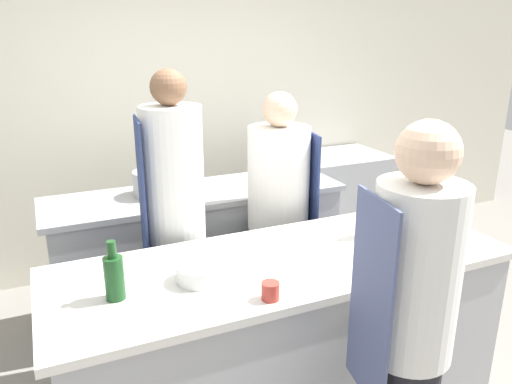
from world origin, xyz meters
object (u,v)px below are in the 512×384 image
bottle_olive_oil (458,212)px  bottle_vinegar (370,220)px  cup (270,291)px  stockpot (153,183)px  chef_at_prep_near (407,334)px  oven_range (337,202)px  bowl_mixing_large (443,230)px  chef_at_pass_far (175,226)px  chef_at_stove (279,219)px  bottle_wine (114,276)px  bowl_prep_small (199,273)px

bottle_olive_oil → bottle_vinegar: (-0.51, 0.12, -0.01)m
cup → stockpot: bearing=94.7°
chef_at_prep_near → cup: chef_at_prep_near is taller
chef_at_prep_near → oven_range: bearing=-17.0°
oven_range → bowl_mixing_large: 2.00m
bottle_olive_oil → stockpot: size_ratio=0.99×
chef_at_prep_near → chef_at_pass_far: 1.47m
bowl_mixing_large → oven_range: bearing=73.6°
bottle_olive_oil → bowl_mixing_large: bearing=-160.7°
chef_at_stove → bottle_wine: size_ratio=6.21×
oven_range → bottle_vinegar: bottle_vinegar is taller
oven_range → stockpot: 1.97m
oven_range → bowl_mixing_large: size_ratio=5.50×
bowl_prep_small → chef_at_prep_near: bearing=-46.9°
bottle_wine → cup: size_ratio=3.39×
bowl_prep_small → cup: (0.23, -0.28, 0.00)m
bowl_mixing_large → stockpot: 1.89m
bottle_olive_oil → cup: (-1.31, -0.27, -0.07)m
chef_at_pass_far → bowl_mixing_large: bearing=-113.7°
chef_at_prep_near → chef_at_stove: chef_at_prep_near is taller
bottle_olive_oil → bowl_mixing_large: (-0.15, -0.05, -0.07)m
bowl_prep_small → stockpot: bearing=85.8°
stockpot → oven_range: bearing=14.5°
chef_at_pass_far → cup: chef_at_pass_far is taller
bowl_mixing_large → bowl_prep_small: bearing=177.1°
cup → chef_at_stove: bearing=61.7°
bottle_olive_oil → bottle_wine: bearing=179.7°
bottle_vinegar → bowl_prep_small: size_ratio=1.16×
chef_at_pass_far → bottle_vinegar: 1.11m
chef_at_pass_far → bowl_prep_small: (-0.08, -0.69, 0.04)m
bottle_wine → bowl_mixing_large: size_ratio=1.60×
oven_range → bottle_vinegar: size_ratio=3.80×
chef_at_stove → chef_at_prep_near: bearing=4.1°
bowl_prep_small → stockpot: 1.32m
chef_at_pass_far → bowl_mixing_large: 1.51m
chef_at_stove → bottle_vinegar: bearing=28.9°
oven_range → chef_at_prep_near: bearing=-117.7°
oven_range → chef_at_stove: (-1.13, -1.00, 0.36)m
chef_at_prep_near → bowl_mixing_large: chef_at_prep_near is taller
chef_at_prep_near → bottle_olive_oil: size_ratio=6.32×
chef_at_prep_near → cup: (-0.41, 0.39, 0.08)m
chef_at_stove → bottle_olive_oil: (0.74, -0.80, 0.21)m
bowl_prep_small → stockpot: size_ratio=0.75×
chef_at_prep_near → stockpot: (-0.54, 1.99, 0.13)m
bottle_wine → cup: bottle_wine is taller
chef_at_prep_near → bottle_vinegar: (0.39, 0.78, 0.14)m
bottle_olive_oil → bowl_mixing_large: size_ratio=1.64×
bottle_wine → stockpot: (0.47, 1.32, -0.02)m
bottle_wine → bowl_mixing_large: bottle_wine is taller
chef_at_stove → cup: chef_at_stove is taller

